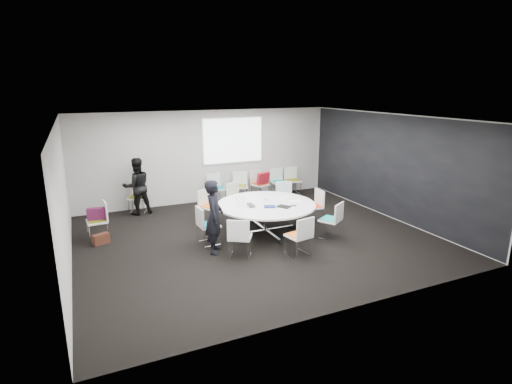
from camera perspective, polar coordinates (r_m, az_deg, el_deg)
name	(u,v)px	position (r m, az deg, el deg)	size (l,w,h in m)	color
room_shell	(259,180)	(9.19, 0.43, 1.76)	(8.08, 7.08, 2.88)	black
conference_table	(266,210)	(9.72, 1.43, -2.66)	(2.39, 2.39, 0.73)	silver
projection_screen	(233,141)	(12.52, -3.29, 7.35)	(1.90, 0.03, 1.35)	white
chair_ring_a	(312,213)	(10.58, 8.07, -2.95)	(0.47, 0.48, 0.88)	silver
chair_ring_b	(284,204)	(11.28, 4.02, -1.70)	(0.60, 0.60, 0.88)	silver
chair_ring_c	(238,204)	(11.21, -2.64, -1.79)	(0.60, 0.59, 0.88)	silver
chair_ring_d	(210,213)	(10.54, -6.62, -2.95)	(0.63, 0.62, 0.88)	silver
chair_ring_e	(208,232)	(9.17, -6.82, -5.74)	(0.48, 0.49, 0.88)	silver
chair_ring_f	(240,245)	(8.42, -2.30, -7.55)	(0.63, 0.62, 0.88)	silver
chair_ring_g	(299,243)	(8.53, 6.12, -7.31)	(0.54, 0.53, 0.88)	silver
chair_ring_h	(330,227)	(9.62, 10.60, -4.89)	(0.63, 0.62, 0.88)	silver
chair_back_a	(217,194)	(12.33, -5.63, -0.28)	(0.52, 0.51, 0.88)	silver
chair_back_b	(240,192)	(12.55, -2.26, 0.04)	(0.59, 0.58, 0.88)	silver
chair_back_c	(260,189)	(12.81, 0.56, 0.36)	(0.59, 0.59, 0.88)	silver
chair_back_d	(279,187)	(13.12, 3.32, 0.69)	(0.47, 0.45, 0.88)	silver
chair_back_e	(293,186)	(13.37, 5.26, 0.92)	(0.50, 0.49, 0.88)	silver
chair_spare_left	(98,228)	(10.09, -21.59, -4.76)	(0.48, 0.49, 0.88)	silver
chair_person_back	(138,203)	(11.83, -16.55, -1.51)	(0.60, 0.59, 0.88)	silver
person_main	(214,217)	(8.55, -5.98, -3.53)	(0.58, 0.38, 1.60)	black
person_back	(137,186)	(11.53, -16.65, 0.78)	(0.78, 0.61, 1.60)	black
laptop	(253,205)	(9.52, -0.46, -1.86)	(0.36, 0.23, 0.03)	#333338
laptop_lid	(240,201)	(9.45, -2.30, -1.27)	(0.30, 0.02, 0.22)	silver
notebook_black	(284,207)	(9.43, 3.99, -2.09)	(0.22, 0.30, 0.02)	black
tablet_folio	(270,207)	(9.40, 1.98, -2.09)	(0.26, 0.20, 0.03)	navy
papers_right	(284,197)	(10.23, 3.98, -0.77)	(0.30, 0.21, 0.00)	silver
papers_front	(295,201)	(9.93, 5.60, -1.30)	(0.30, 0.21, 0.00)	white
cup	(266,199)	(9.90, 1.40, -1.02)	(0.08, 0.08, 0.09)	white
phone	(294,206)	(9.54, 5.41, -1.96)	(0.14, 0.07, 0.01)	black
maroon_bag	(96,214)	(9.99, -21.86, -2.91)	(0.40, 0.14, 0.28)	#521638
brown_bag	(101,239)	(9.80, -21.26, -6.27)	(0.36, 0.16, 0.24)	#412015
red_jacket	(263,178)	(12.51, 1.02, 2.01)	(0.44, 0.10, 0.35)	#A61423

